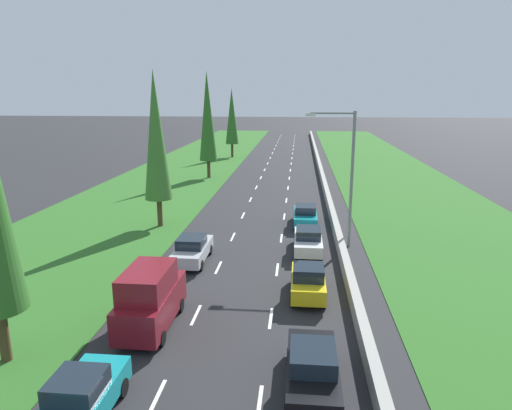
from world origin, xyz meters
name	(u,v)px	position (x,y,z in m)	size (l,w,h in m)	color
ground_plane	(276,174)	(0.00, 60.00, 0.00)	(300.00, 300.00, 0.00)	#28282B
grass_verge_left	(180,172)	(-12.65, 60.00, 0.02)	(14.00, 140.00, 0.04)	#2D6623
grass_verge_right	(390,176)	(14.35, 60.00, 0.02)	(14.00, 140.00, 0.04)	#2D6623
median_barrier	(321,171)	(5.70, 60.00, 0.42)	(0.44, 120.00, 0.85)	#9E9B93
lane_markings	(276,174)	(0.00, 60.00, 0.01)	(3.64, 116.00, 0.01)	white
teal_hatchback_left_lane	(82,397)	(-3.70, 13.73, 0.84)	(1.74, 3.90, 1.72)	teal
maroon_van_left_lane	(150,298)	(-3.44, 19.69, 1.40)	(1.96, 4.90, 2.82)	maroon
black_sedan_right_lane	(312,368)	(3.50, 15.98, 0.81)	(1.82, 4.50, 1.64)	black
silver_sedan_left_lane	(192,249)	(-3.49, 27.81, 0.81)	(1.82, 4.50, 1.64)	silver
yellow_hatchback_right_lane	(308,281)	(3.47, 23.54, 0.84)	(1.74, 3.90, 1.72)	yellow
white_sedan_right_lane	(308,240)	(3.58, 30.28, 0.81)	(1.82, 4.50, 1.64)	white
teal_sedan_right_lane	(305,215)	(3.47, 36.54, 0.81)	(1.82, 4.50, 1.64)	teal
poplar_tree_second	(156,136)	(-7.78, 35.22, 6.97)	(2.10, 2.10, 11.83)	#4C3823
poplar_tree_third	(207,117)	(-8.09, 56.28, 7.40)	(2.12, 2.12, 12.69)	#4C3823
poplar_tree_fourth	(232,117)	(-7.96, 75.17, 6.51)	(2.07, 2.07, 10.93)	#4C3823
street_light_mast	(347,170)	(6.00, 31.70, 5.23)	(3.20, 0.28, 9.00)	gray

